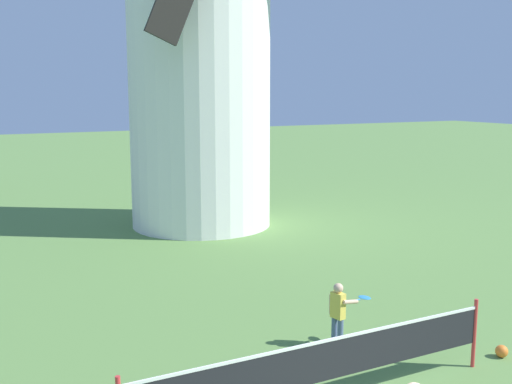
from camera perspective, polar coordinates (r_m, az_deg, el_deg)
The scene contains 3 objects.
tennis_net at distance 8.53m, azimuth 6.41°, elevation -15.43°, with size 5.62×0.06×1.10m.
player_far at distance 10.50m, azimuth 7.78°, elevation -10.90°, with size 0.72×0.36×1.10m.
stray_ball at distance 10.94m, azimuth 21.98°, elevation -13.64°, with size 0.20×0.20×0.20m, color orange.
Camera 1 is at (-4.57, -3.98, 4.27)m, focal length 42.79 mm.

